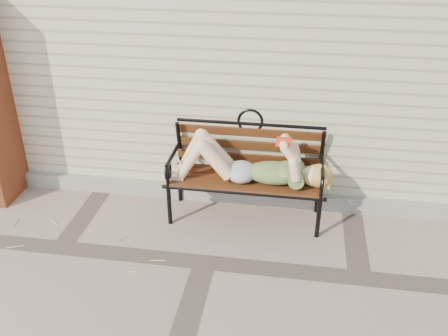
# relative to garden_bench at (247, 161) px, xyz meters

# --- Properties ---
(ground) EXTENTS (80.00, 80.00, 0.00)m
(ground) POSITION_rel_garden_bench_xyz_m (-0.25, -0.80, -0.55)
(ground) COLOR gray
(ground) RESTS_ON ground
(house_wall) EXTENTS (8.00, 4.00, 3.00)m
(house_wall) POSITION_rel_garden_bench_xyz_m (-0.25, 2.20, 0.95)
(house_wall) COLOR beige
(house_wall) RESTS_ON ground
(foundation_strip) EXTENTS (8.00, 0.10, 0.15)m
(foundation_strip) POSITION_rel_garden_bench_xyz_m (-0.25, 0.17, -0.47)
(foundation_strip) COLOR gray
(foundation_strip) RESTS_ON ground
(garden_bench) EXTENTS (1.51, 0.60, 0.98)m
(garden_bench) POSITION_rel_garden_bench_xyz_m (0.00, 0.00, 0.00)
(garden_bench) COLOR black
(garden_bench) RESTS_ON ground
(reading_woman) EXTENTS (1.43, 0.32, 0.45)m
(reading_woman) POSITION_rel_garden_bench_xyz_m (0.01, -0.12, 0.03)
(reading_woman) COLOR #0A434B
(reading_woman) RESTS_ON ground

